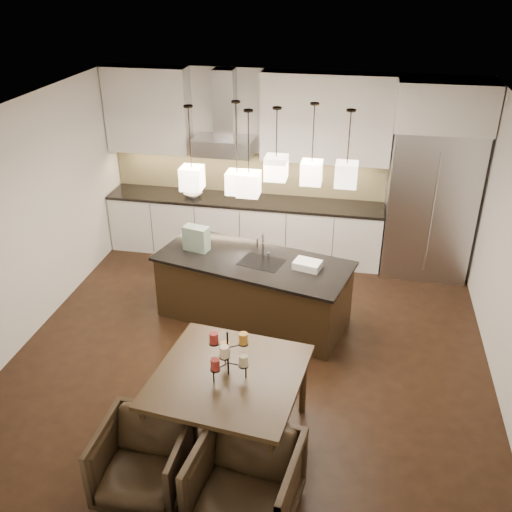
% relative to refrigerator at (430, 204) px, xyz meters
% --- Properties ---
extents(floor, '(5.50, 5.50, 0.02)m').
position_rel_refrigerator_xyz_m(floor, '(-2.10, -2.38, -1.08)').
color(floor, black).
rests_on(floor, ground).
extents(ceiling, '(5.50, 5.50, 0.02)m').
position_rel_refrigerator_xyz_m(ceiling, '(-2.10, -2.38, 1.73)').
color(ceiling, white).
rests_on(ceiling, wall_back).
extents(wall_back, '(5.50, 0.02, 2.80)m').
position_rel_refrigerator_xyz_m(wall_back, '(-2.10, 0.38, 0.32)').
color(wall_back, silver).
rests_on(wall_back, ground).
extents(wall_front, '(5.50, 0.02, 2.80)m').
position_rel_refrigerator_xyz_m(wall_front, '(-2.10, -5.14, 0.32)').
color(wall_front, silver).
rests_on(wall_front, ground).
extents(wall_left, '(0.02, 5.50, 2.80)m').
position_rel_refrigerator_xyz_m(wall_left, '(-4.86, -2.38, 0.32)').
color(wall_left, silver).
rests_on(wall_left, ground).
extents(refrigerator, '(1.20, 0.72, 2.15)m').
position_rel_refrigerator_xyz_m(refrigerator, '(0.00, 0.00, 0.00)').
color(refrigerator, '#B7B7BA').
rests_on(refrigerator, floor).
extents(fridge_panel, '(1.26, 0.72, 0.65)m').
position_rel_refrigerator_xyz_m(fridge_panel, '(0.00, 0.00, 1.40)').
color(fridge_panel, silver).
rests_on(fridge_panel, refrigerator).
extents(lower_cabinets, '(4.21, 0.62, 0.88)m').
position_rel_refrigerator_xyz_m(lower_cabinets, '(-2.73, 0.05, -0.64)').
color(lower_cabinets, silver).
rests_on(lower_cabinets, floor).
extents(countertop, '(4.21, 0.66, 0.04)m').
position_rel_refrigerator_xyz_m(countertop, '(-2.73, 0.05, -0.17)').
color(countertop, black).
rests_on(countertop, lower_cabinets).
extents(backsplash, '(4.21, 0.02, 0.63)m').
position_rel_refrigerator_xyz_m(backsplash, '(-2.73, 0.35, 0.16)').
color(backsplash, '#D0C484').
rests_on(backsplash, countertop).
extents(upper_cab_left, '(1.25, 0.35, 1.25)m').
position_rel_refrigerator_xyz_m(upper_cab_left, '(-4.20, 0.19, 1.10)').
color(upper_cab_left, silver).
rests_on(upper_cab_left, wall_back).
extents(upper_cab_right, '(1.85, 0.35, 1.25)m').
position_rel_refrigerator_xyz_m(upper_cab_right, '(-1.55, 0.19, 1.10)').
color(upper_cab_right, silver).
rests_on(upper_cab_right, wall_back).
extents(hood_canopy, '(0.90, 0.52, 0.24)m').
position_rel_refrigerator_xyz_m(hood_canopy, '(-3.03, 0.10, 0.65)').
color(hood_canopy, '#B7B7BA').
rests_on(hood_canopy, wall_back).
extents(hood_chimney, '(0.30, 0.28, 0.96)m').
position_rel_refrigerator_xyz_m(hood_chimney, '(-3.03, 0.21, 1.24)').
color(hood_chimney, '#B7B7BA').
rests_on(hood_chimney, hood_canopy).
extents(fruit_bowl, '(0.34, 0.34, 0.06)m').
position_rel_refrigerator_xyz_m(fruit_bowl, '(-3.51, 0.00, -0.12)').
color(fruit_bowl, silver).
rests_on(fruit_bowl, countertop).
extents(island_body, '(2.50, 1.47, 0.82)m').
position_rel_refrigerator_xyz_m(island_body, '(-2.22, -1.75, -0.66)').
color(island_body, black).
rests_on(island_body, floor).
extents(island_top, '(2.59, 1.56, 0.04)m').
position_rel_refrigerator_xyz_m(island_top, '(-2.22, -1.75, -0.23)').
color(island_top, black).
rests_on(island_top, island_body).
extents(faucet, '(0.14, 0.24, 0.36)m').
position_rel_refrigerator_xyz_m(faucet, '(-2.11, -1.68, -0.04)').
color(faucet, silver).
rests_on(faucet, island_top).
extents(tote_bag, '(0.35, 0.24, 0.32)m').
position_rel_refrigerator_xyz_m(tote_bag, '(-2.98, -1.61, -0.06)').
color(tote_bag, '#15462D').
rests_on(tote_bag, island_top).
extents(food_container, '(0.36, 0.29, 0.09)m').
position_rel_refrigerator_xyz_m(food_container, '(-1.54, -1.83, -0.17)').
color(food_container, silver).
rests_on(food_container, island_top).
extents(dining_table, '(1.47, 1.47, 0.80)m').
position_rel_refrigerator_xyz_m(dining_table, '(-2.03, -3.86, -0.68)').
color(dining_table, black).
rests_on(dining_table, floor).
extents(candelabra, '(0.42, 0.42, 0.47)m').
position_rel_refrigerator_xyz_m(candelabra, '(-2.03, -3.86, -0.05)').
color(candelabra, black).
rests_on(candelabra, dining_table).
extents(candle_a, '(0.09, 0.09, 0.11)m').
position_rel_refrigerator_xyz_m(candle_a, '(-1.88, -3.87, -0.09)').
color(candle_a, beige).
rests_on(candle_a, candelabra).
extents(candle_b, '(0.09, 0.09, 0.11)m').
position_rel_refrigerator_xyz_m(candle_b, '(-2.09, -3.72, -0.09)').
color(candle_b, orange).
rests_on(candle_b, candelabra).
extents(candle_c, '(0.09, 0.09, 0.11)m').
position_rel_refrigerator_xyz_m(candle_c, '(-2.12, -3.97, -0.09)').
color(candle_c, maroon).
rests_on(candle_c, candelabra).
extents(candle_d, '(0.09, 0.09, 0.11)m').
position_rel_refrigerator_xyz_m(candle_d, '(-1.91, -3.77, 0.08)').
color(candle_d, orange).
rests_on(candle_d, candelabra).
extents(candle_e, '(0.09, 0.09, 0.11)m').
position_rel_refrigerator_xyz_m(candle_e, '(-2.17, -3.82, 0.08)').
color(candle_e, maroon).
rests_on(candle_e, candelabra).
extents(candle_f, '(0.09, 0.09, 0.11)m').
position_rel_refrigerator_xyz_m(candle_f, '(-2.03, -4.00, 0.08)').
color(candle_f, beige).
rests_on(candle_f, candelabra).
extents(armchair_left, '(0.76, 0.78, 0.70)m').
position_rel_refrigerator_xyz_m(armchair_left, '(-2.62, -4.59, -0.72)').
color(armchair_left, black).
rests_on(armchair_left, floor).
extents(armchair_right, '(0.93, 0.95, 0.77)m').
position_rel_refrigerator_xyz_m(armchair_right, '(-1.70, -4.69, -0.69)').
color(armchair_right, black).
rests_on(armchair_right, floor).
extents(pendant_a, '(0.24, 0.24, 0.26)m').
position_rel_refrigerator_xyz_m(pendant_a, '(-2.86, -2.03, 0.91)').
color(pendant_a, white).
rests_on(pendant_a, ceiling).
extents(pendant_b, '(0.24, 0.24, 0.26)m').
position_rel_refrigerator_xyz_m(pendant_b, '(-2.41, -1.73, 0.79)').
color(pendant_b, white).
rests_on(pendant_b, ceiling).
extents(pendant_c, '(0.24, 0.24, 0.26)m').
position_rel_refrigerator_xyz_m(pendant_c, '(-1.92, -1.94, 1.06)').
color(pendant_c, white).
rests_on(pendant_c, ceiling).
extents(pendant_d, '(0.24, 0.24, 0.26)m').
position_rel_refrigerator_xyz_m(pendant_d, '(-1.56, -1.66, 0.94)').
color(pendant_d, white).
rests_on(pendant_d, ceiling).
extents(pendant_e, '(0.24, 0.24, 0.26)m').
position_rel_refrigerator_xyz_m(pendant_e, '(-1.16, -1.89, 1.02)').
color(pendant_e, white).
rests_on(pendant_e, ceiling).
extents(pendant_f, '(0.24, 0.24, 0.26)m').
position_rel_refrigerator_xyz_m(pendant_f, '(-2.20, -2.10, 0.92)').
color(pendant_f, white).
rests_on(pendant_f, ceiling).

